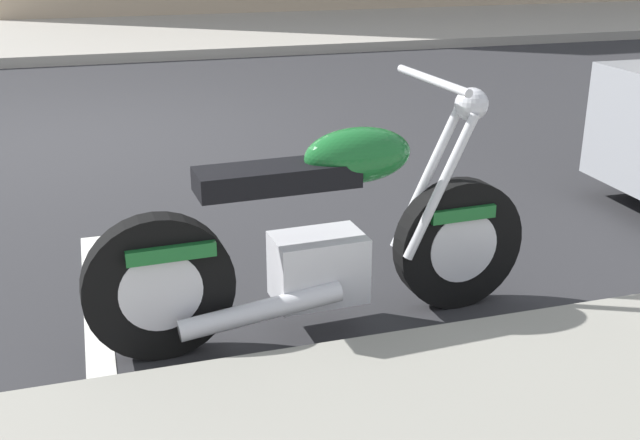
{
  "coord_description": "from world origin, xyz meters",
  "views": [
    {
      "loc": [
        0.06,
        -6.74,
        1.69
      ],
      "look_at": [
        1.02,
        -3.62,
        0.46
      ],
      "focal_mm": 43.09,
      "sensor_mm": 36.0,
      "label": 1
    }
  ],
  "objects": [
    {
      "name": "ground_plane",
      "position": [
        0.0,
        0.0,
        0.0
      ],
      "size": [
        260.0,
        260.0,
        0.0
      ],
      "primitive_type": "plane",
      "color": "#28282B"
    },
    {
      "name": "parked_motorcycle",
      "position": [
        0.98,
        -3.79,
        0.43
      ],
      "size": [
        2.02,
        0.62,
        1.11
      ],
      "rotation": [
        0.0,
        0.0,
        0.04
      ],
      "color": "black",
      "rests_on": "ground"
    },
    {
      "name": "parking_stall_stripe",
      "position": [
        0.0,
        -3.46,
        0.0
      ],
      "size": [
        0.12,
        2.2,
        0.01
      ],
      "primitive_type": "cube",
      "color": "silver",
      "rests_on": "ground"
    }
  ]
}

